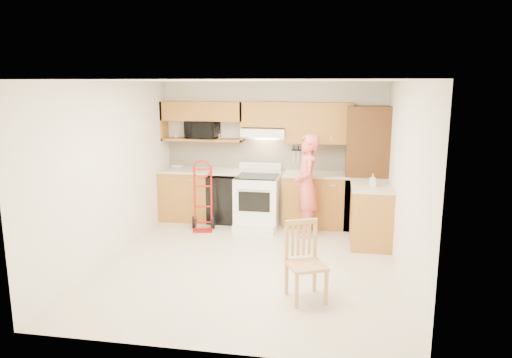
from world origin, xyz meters
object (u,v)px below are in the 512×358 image
(microwave, at_px, (202,130))
(person, at_px, (307,186))
(hand_truck, at_px, (203,199))
(range, at_px, (257,198))
(dining_chair, at_px, (306,262))

(microwave, relative_size, person, 0.34)
(hand_truck, bearing_deg, person, -10.55)
(range, bearing_deg, person, -16.99)
(microwave, distance_m, hand_truck, 1.34)
(range, height_order, hand_truck, hand_truck)
(range, height_order, person, person)
(dining_chair, bearing_deg, person, 69.18)
(person, relative_size, hand_truck, 1.53)
(microwave, bearing_deg, person, -15.39)
(microwave, xyz_separation_m, dining_chair, (2.11, -3.09, -1.19))
(microwave, xyz_separation_m, hand_truck, (0.19, -0.74, -1.10))
(microwave, relative_size, hand_truck, 0.52)
(range, relative_size, person, 0.65)
(range, bearing_deg, dining_chair, -68.57)
(range, distance_m, dining_chair, 2.81)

